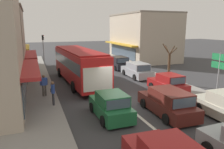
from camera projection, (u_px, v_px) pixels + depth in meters
name	position (u px, v px, depth m)	size (l,w,h in m)	color
ground_plane	(122.00, 102.00, 15.54)	(140.00, 140.00, 0.00)	#353538
lane_centre_line	(104.00, 88.00, 19.21)	(0.20, 28.00, 0.01)	silver
sidewalk_left	(22.00, 89.00, 18.73)	(5.20, 44.00, 0.14)	gray
kerb_right	(154.00, 77.00, 23.12)	(2.80, 44.00, 0.12)	gray
building_right_far	(143.00, 37.00, 35.70)	(8.38, 12.05, 7.43)	#B2A38E
city_bus	(79.00, 64.00, 20.64)	(3.17, 10.98, 3.23)	red
hatchback_queue_far_back	(111.00, 106.00, 12.82)	(1.85, 3.72, 1.54)	#1E6638
wagon_adjacent_lane_trail	(168.00, 103.00, 13.30)	(2.00, 4.53, 1.58)	#561E19
parked_hatchback_kerb_second	(168.00, 84.00, 17.86)	(1.92, 3.75, 1.54)	maroon
parked_wagon_kerb_third	(137.00, 70.00, 23.36)	(1.96, 4.51, 1.58)	#9EA3A8
parked_wagon_kerb_rear	(118.00, 63.00, 28.26)	(2.01, 4.54, 1.58)	black
traffic_light_downstreet	(43.00, 44.00, 31.16)	(0.32, 0.24, 4.20)	gray
directional_road_sign	(220.00, 66.00, 14.58)	(0.10, 1.40, 3.60)	gray
street_tree_right	(169.00, 65.00, 20.53)	(1.64, 1.49, 3.81)	brown
pedestrian_with_handbag_near	(53.00, 92.00, 14.48)	(0.25, 0.65, 1.63)	#333338
pedestrian_browsing_midblock	(44.00, 84.00, 16.40)	(0.56, 0.29, 1.63)	#4C4742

